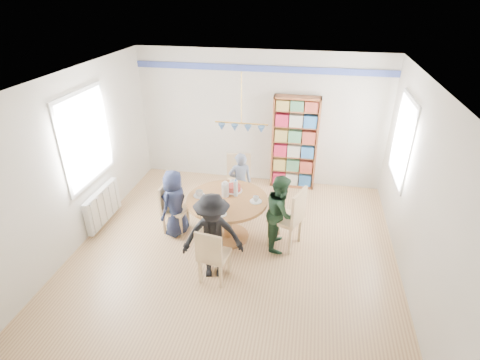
% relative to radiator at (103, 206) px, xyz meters
% --- Properties ---
extents(ground, '(5.00, 5.00, 0.00)m').
position_rel_radiator_xyz_m(ground, '(2.42, -0.30, -0.35)').
color(ground, tan).
extents(room_shell, '(5.00, 5.00, 5.00)m').
position_rel_radiator_xyz_m(room_shell, '(2.16, 0.57, 1.30)').
color(room_shell, white).
rests_on(room_shell, ground).
extents(radiator, '(0.12, 1.00, 0.60)m').
position_rel_radiator_xyz_m(radiator, '(0.00, 0.00, 0.00)').
color(radiator, silver).
rests_on(radiator, ground).
extents(dining_table, '(1.30, 1.30, 0.75)m').
position_rel_radiator_xyz_m(dining_table, '(2.23, -0.00, 0.21)').
color(dining_table, '#945930').
rests_on(dining_table, ground).
extents(chair_left, '(0.41, 0.41, 0.86)m').
position_rel_radiator_xyz_m(chair_left, '(1.25, 0.03, 0.12)').
color(chair_left, '#D4B282').
rests_on(chair_left, ground).
extents(chair_right, '(0.59, 0.59, 1.04)m').
position_rel_radiator_xyz_m(chair_right, '(3.25, -0.03, 0.22)').
color(chair_right, '#D4B282').
rests_on(chair_right, ground).
extents(chair_far, '(0.52, 0.52, 1.01)m').
position_rel_radiator_xyz_m(chair_far, '(2.20, 1.08, 0.20)').
color(chair_far, '#D4B282').
rests_on(chair_far, ground).
extents(chair_near, '(0.44, 0.44, 0.88)m').
position_rel_radiator_xyz_m(chair_near, '(2.25, -1.07, 0.14)').
color(chair_near, '#D4B282').
rests_on(chair_near, ground).
extents(person_left, '(0.52, 0.65, 1.16)m').
position_rel_radiator_xyz_m(person_left, '(1.35, -0.04, 0.23)').
color(person_left, '#181E36').
rests_on(person_left, ground).
extents(person_right, '(0.50, 0.63, 1.25)m').
position_rel_radiator_xyz_m(person_right, '(3.10, -0.04, 0.28)').
color(person_right, '#18311E').
rests_on(person_right, ground).
extents(person_far, '(0.49, 0.40, 1.16)m').
position_rel_radiator_xyz_m(person_far, '(2.27, 0.88, 0.23)').
color(person_far, gray).
rests_on(person_far, ground).
extents(person_near, '(0.95, 0.68, 1.33)m').
position_rel_radiator_xyz_m(person_near, '(2.23, -0.92, 0.32)').
color(person_near, black).
rests_on(person_near, ground).
extents(bookshelf, '(0.90, 0.27, 1.89)m').
position_rel_radiator_xyz_m(bookshelf, '(3.15, 2.04, 0.58)').
color(bookshelf, brown).
rests_on(bookshelf, ground).
extents(tableware, '(1.11, 1.11, 0.29)m').
position_rel_radiator_xyz_m(tableware, '(2.21, 0.02, 0.46)').
color(tableware, white).
rests_on(tableware, dining_table).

